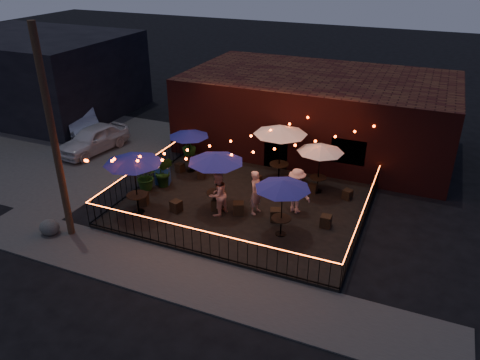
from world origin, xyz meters
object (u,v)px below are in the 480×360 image
at_px(utility_pole, 54,139).
at_px(boulder, 49,227).
at_px(cafe_table_5, 321,149).
at_px(cafe_table_1, 189,134).
at_px(cafe_table_4, 283,185).
at_px(cafe_table_0, 133,160).
at_px(cafe_table_3, 281,131).
at_px(cafe_table_2, 216,159).
at_px(cooler, 163,174).

bearing_deg(utility_pole, boulder, -152.96).
height_order(cafe_table_5, boulder, cafe_table_5).
xyz_separation_m(cafe_table_1, cafe_table_4, (5.89, -3.62, 0.17)).
xyz_separation_m(cafe_table_0, boulder, (-2.31, -2.62, -2.21)).
bearing_deg(boulder, cafe_table_4, 21.96).
xyz_separation_m(cafe_table_3, cafe_table_4, (1.59, -4.38, -0.37)).
bearing_deg(cafe_table_1, cafe_table_5, 3.45).
relative_size(cafe_table_2, cooler, 2.76).
bearing_deg(utility_pole, cafe_table_4, 21.46).
bearing_deg(cafe_table_2, cafe_table_4, -14.18).
height_order(cafe_table_4, cooler, cafe_table_4).
bearing_deg(cafe_table_0, utility_pole, -125.30).
bearing_deg(cafe_table_5, utility_pole, -138.82).
xyz_separation_m(utility_pole, cafe_table_4, (7.59, 2.98, -1.73)).
bearing_deg(cafe_table_3, cafe_table_0, -130.77).
relative_size(cafe_table_0, cafe_table_2, 1.03).
distance_m(cafe_table_0, cooler, 3.31).
relative_size(utility_pole, cafe_table_4, 3.45).
xyz_separation_m(cafe_table_2, cooler, (-3.34, 1.16, -1.85)).
relative_size(cafe_table_1, cafe_table_2, 0.88).
height_order(cooler, boulder, cooler).
bearing_deg(utility_pole, cafe_table_1, 75.56).
bearing_deg(cafe_table_3, utility_pole, -129.18).
bearing_deg(cooler, cafe_table_0, -98.98).
bearing_deg(cafe_table_1, cafe_table_3, 10.07).
bearing_deg(utility_pole, cooler, 76.82).
height_order(cafe_table_1, cafe_table_5, cafe_table_5).
height_order(utility_pole, cafe_table_2, utility_pole).
distance_m(cafe_table_2, boulder, 6.98).
bearing_deg(cafe_table_1, cafe_table_4, -31.55).
height_order(cafe_table_2, cooler, cafe_table_2).
distance_m(cafe_table_2, cafe_table_3, 3.91).
distance_m(utility_pole, boulder, 3.75).
xyz_separation_m(cafe_table_2, cafe_table_3, (1.51, 3.60, 0.17)).
bearing_deg(cafe_table_4, boulder, -158.04).
distance_m(cafe_table_3, boulder, 10.50).
bearing_deg(cafe_table_1, cafe_table_2, -45.40).
relative_size(cafe_table_0, cafe_table_1, 1.16).
bearing_deg(cafe_table_0, boulder, -131.40).
bearing_deg(cafe_table_1, boulder, -109.11).
relative_size(utility_pole, cafe_table_5, 3.26).
distance_m(utility_pole, cafe_table_0, 3.13).
bearing_deg(cafe_table_4, cafe_table_2, 165.82).
height_order(utility_pole, cafe_table_5, utility_pole).
relative_size(cafe_table_1, boulder, 2.64).
height_order(utility_pole, boulder, utility_pole).
bearing_deg(cafe_table_3, cooler, -153.26).
bearing_deg(boulder, cooler, 70.55).
bearing_deg(cafe_table_2, cafe_table_3, 67.27).
bearing_deg(cafe_table_4, cafe_table_5, 84.47).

